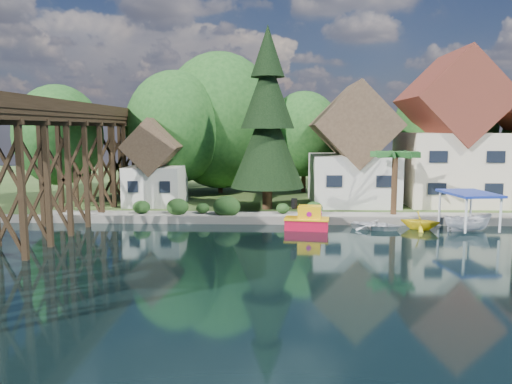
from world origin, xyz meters
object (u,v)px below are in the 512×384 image
house_center (450,139)px  tugboat (307,220)px  trestle_bridge (56,157)px  boat_white_a (376,224)px  house_left (352,153)px  boat_yellow (420,220)px  palm_tree (395,156)px  boat_canopy (468,215)px  conifer (268,122)px  shed (155,168)px

house_center → tugboat: (-13.75, -10.49, -5.71)m
trestle_bridge → boat_white_a: size_ratio=12.15×
house_left → boat_yellow: (3.59, -9.62, -4.41)m
palm_tree → boat_canopy: palm_tree is taller
house_center → boat_white_a: house_center is taller
tugboat → boat_white_a: bearing=3.4°
house_left → boat_canopy: bearing=-55.9°
conifer → boat_yellow: bearing=-27.7°
conifer → palm_tree: conifer is taller
conifer → boat_canopy: bearing=-24.0°
shed → boat_canopy: bearing=-19.2°
boat_yellow → palm_tree: bearing=39.6°
tugboat → boat_canopy: (11.62, -0.17, 0.52)m
house_center → boat_canopy: 12.04m
conifer → boat_white_a: bearing=-36.5°
trestle_bridge → house_center: size_ratio=3.18×
tugboat → boat_yellow: tugboat is taller
house_center → tugboat: house_center is taller
house_center → boat_white_a: 14.66m
palm_tree → boat_white_a: bearing=-121.4°
shed → boat_canopy: 26.46m
house_center → palm_tree: (-6.60, -6.84, -1.20)m
shed → house_left: bearing=4.8°
trestle_bridge → boat_canopy: bearing=1.3°
conifer → tugboat: size_ratio=4.50×
house_left → palm_tree: bearing=-69.2°
conifer → tugboat: conifer is taller
palm_tree → boat_yellow: size_ratio=1.94×
trestle_bridge → conifer: size_ratio=2.85×
trestle_bridge → boat_canopy: trestle_bridge is taller
tugboat → conifer: bearing=115.6°
trestle_bridge → palm_tree: size_ratio=8.17×
shed → boat_yellow: size_ratio=2.82×
boat_white_a → boat_yellow: boat_yellow is taller
palm_tree → trestle_bridge: bearing=-170.0°
palm_tree → shed: bearing=166.7°
trestle_bridge → boat_yellow: 27.01m
shed → palm_tree: size_ratio=1.45×
conifer → boat_canopy: 17.40m
trestle_bridge → tugboat: 18.85m
house_left → shed: bearing=-175.2°
trestle_bridge → boat_yellow: (26.59, 1.21, -4.62)m
house_left → shed: (-18.00, -1.50, -1.31)m
shed → trestle_bridge: bearing=-118.2°
shed → boat_yellow: shed is taller
house_left → conifer: 9.05m
tugboat → boat_yellow: (8.34, 0.36, 0.03)m
conifer → house_center: bearing=13.8°
house_center → boat_canopy: bearing=-101.3°
trestle_bridge → boat_white_a: bearing=2.8°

